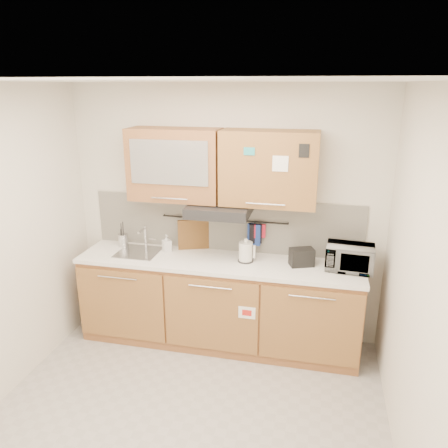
% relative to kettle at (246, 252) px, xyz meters
% --- Properties ---
extents(floor, '(3.20, 3.20, 0.00)m').
position_rel_kettle_xyz_m(floor, '(-0.27, -1.22, -1.01)').
color(floor, '#9E9993').
rests_on(floor, ground).
extents(ceiling, '(3.20, 3.20, 0.00)m').
position_rel_kettle_xyz_m(ceiling, '(-0.27, -1.22, 1.59)').
color(ceiling, white).
rests_on(ceiling, wall_back).
extents(wall_back, '(3.20, 0.00, 3.20)m').
position_rel_kettle_xyz_m(wall_back, '(-0.27, 0.28, 0.29)').
color(wall_back, silver).
rests_on(wall_back, ground).
extents(wall_right, '(0.00, 3.00, 3.00)m').
position_rel_kettle_xyz_m(wall_right, '(1.33, -1.22, 0.29)').
color(wall_right, silver).
rests_on(wall_right, ground).
extents(base_cabinet, '(2.80, 0.64, 0.88)m').
position_rel_kettle_xyz_m(base_cabinet, '(-0.27, -0.03, -0.61)').
color(base_cabinet, '#A5693A').
rests_on(base_cabinet, floor).
extents(countertop, '(2.82, 0.62, 0.04)m').
position_rel_kettle_xyz_m(countertop, '(-0.27, -0.03, -0.11)').
color(countertop, white).
rests_on(countertop, base_cabinet).
extents(backsplash, '(2.80, 0.02, 0.56)m').
position_rel_kettle_xyz_m(backsplash, '(-0.27, 0.27, 0.19)').
color(backsplash, silver).
rests_on(backsplash, countertop).
extents(upper_cabinets, '(1.82, 0.37, 0.70)m').
position_rel_kettle_xyz_m(upper_cabinets, '(-0.28, 0.10, 0.82)').
color(upper_cabinets, '#A5693A').
rests_on(upper_cabinets, wall_back).
extents(range_hood, '(0.60, 0.46, 0.10)m').
position_rel_kettle_xyz_m(range_hood, '(-0.27, 0.03, 0.41)').
color(range_hood, black).
rests_on(range_hood, upper_cabinets).
extents(sink, '(0.42, 0.40, 0.26)m').
position_rel_kettle_xyz_m(sink, '(-1.12, -0.01, -0.09)').
color(sink, silver).
rests_on(sink, countertop).
extents(utensil_rail, '(1.30, 0.02, 0.02)m').
position_rel_kettle_xyz_m(utensil_rail, '(-0.27, 0.23, 0.25)').
color(utensil_rail, black).
rests_on(utensil_rail, backsplash).
extents(utensil_crock, '(0.11, 0.11, 0.27)m').
position_rel_kettle_xyz_m(utensil_crock, '(-1.36, 0.13, -0.02)').
color(utensil_crock, '#B4B4B9').
rests_on(utensil_crock, countertop).
extents(kettle, '(0.17, 0.15, 0.24)m').
position_rel_kettle_xyz_m(kettle, '(0.00, 0.00, 0.00)').
color(kettle, silver).
rests_on(kettle, countertop).
extents(toaster, '(0.26, 0.21, 0.17)m').
position_rel_kettle_xyz_m(toaster, '(0.54, 0.02, -0.01)').
color(toaster, black).
rests_on(toaster, countertop).
extents(microwave, '(0.45, 0.32, 0.24)m').
position_rel_kettle_xyz_m(microwave, '(0.98, 0.02, 0.03)').
color(microwave, '#999999').
rests_on(microwave, countertop).
extents(soap_bottle, '(0.12, 0.12, 0.18)m').
position_rel_kettle_xyz_m(soap_bottle, '(-0.85, 0.09, -0.00)').
color(soap_bottle, '#999999').
rests_on(soap_bottle, countertop).
extents(cutting_board, '(0.32, 0.14, 0.42)m').
position_rel_kettle_xyz_m(cutting_board, '(-0.59, 0.21, 0.02)').
color(cutting_board, brown).
rests_on(cutting_board, utensil_rail).
extents(oven_mitt, '(0.14, 0.06, 0.22)m').
position_rel_kettle_xyz_m(oven_mitt, '(0.04, 0.21, 0.12)').
color(oven_mitt, '#213D9A').
rests_on(oven_mitt, utensil_rail).
extents(dark_pouch, '(0.13, 0.06, 0.20)m').
position_rel_kettle_xyz_m(dark_pouch, '(0.06, 0.21, 0.13)').
color(dark_pouch, black).
rests_on(dark_pouch, utensil_rail).
extents(pot_holder, '(0.12, 0.05, 0.14)m').
position_rel_kettle_xyz_m(pot_holder, '(0.10, 0.21, 0.16)').
color(pot_holder, red).
rests_on(pot_holder, utensil_rail).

